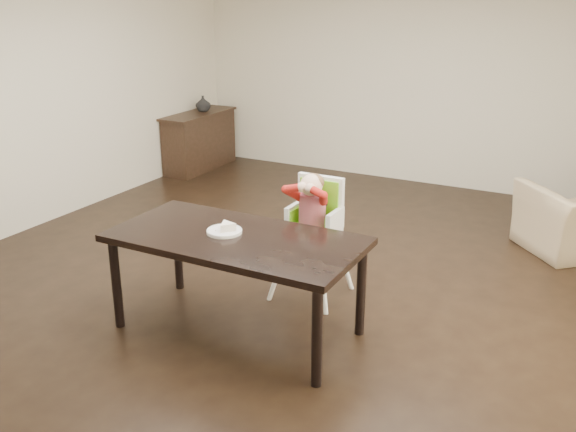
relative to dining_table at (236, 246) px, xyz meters
name	(u,v)px	position (x,y,z in m)	size (l,w,h in m)	color
ground	(284,281)	(-0.10, 0.89, -0.67)	(7.00, 7.00, 0.00)	black
room_walls	(283,64)	(-0.10, 0.89, 1.18)	(6.02, 7.02, 2.71)	beige
dining_table	(236,246)	(0.00, 0.00, 0.00)	(1.80, 0.90, 0.75)	black
high_chair	(314,210)	(0.22, 0.81, 0.07)	(0.44, 0.44, 1.04)	white
plate	(225,229)	(-0.10, 0.02, 0.10)	(0.34, 0.34, 0.07)	white
sideboard	(200,141)	(-2.88, 3.59, -0.27)	(0.44, 1.26, 0.79)	black
vase	(203,104)	(-2.88, 3.71, 0.22)	(0.21, 0.21, 0.21)	#99999E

